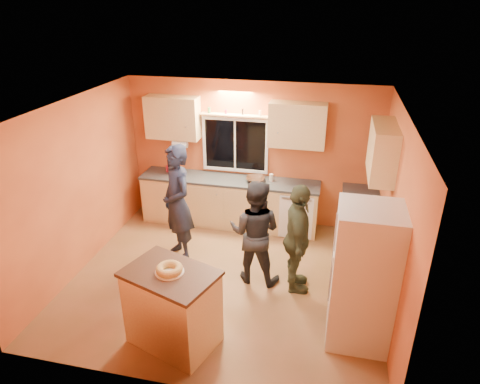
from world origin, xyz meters
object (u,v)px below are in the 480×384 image
(person_right, at_px, (297,239))
(person_center, at_px, (255,232))
(refrigerator, at_px, (363,277))
(person_left, at_px, (177,203))
(island, at_px, (173,307))

(person_right, bearing_deg, person_center, 71.59)
(refrigerator, distance_m, person_center, 1.73)
(person_left, xyz_separation_m, person_center, (1.30, -0.35, -0.15))
(person_left, bearing_deg, person_right, 34.43)
(refrigerator, distance_m, person_right, 1.18)
(refrigerator, xyz_separation_m, person_center, (-1.47, 0.92, -0.10))
(refrigerator, relative_size, person_right, 1.10)
(person_right, bearing_deg, island, 126.89)
(island, xyz_separation_m, person_right, (1.33, 1.38, 0.30))
(person_left, height_order, person_right, person_left)
(person_center, bearing_deg, island, 68.37)
(refrigerator, bearing_deg, island, -165.69)
(person_center, xyz_separation_m, person_right, (0.62, -0.10, 0.02))
(refrigerator, height_order, person_left, person_left)
(person_left, distance_m, person_center, 1.35)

